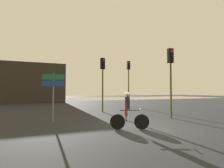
# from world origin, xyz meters

# --- Properties ---
(ground_plane) EXTENTS (120.00, 120.00, 0.00)m
(ground_plane) POSITION_xyz_m (0.00, 0.00, 0.00)
(ground_plane) COLOR black
(water_strip) EXTENTS (80.00, 16.00, 0.01)m
(water_strip) POSITION_xyz_m (0.00, 31.83, 0.00)
(water_strip) COLOR gray
(water_strip) RESTS_ON ground
(distant_building) EXTENTS (15.83, 4.00, 5.78)m
(distant_building) POSITION_xyz_m (-8.88, 21.83, 2.89)
(distant_building) COLOR #2D2823
(distant_building) RESTS_ON ground
(traffic_light_near_right) EXTENTS (0.33, 0.34, 4.34)m
(traffic_light_near_right) POSITION_xyz_m (3.16, 1.79, 3.02)
(traffic_light_near_right) COLOR #4C4719
(traffic_light_near_right) RESTS_ON ground
(traffic_light_center) EXTENTS (0.38, 0.40, 4.35)m
(traffic_light_center) POSITION_xyz_m (0.24, 6.35, 3.03)
(traffic_light_center) COLOR #4C4719
(traffic_light_center) RESTS_ON ground
(traffic_light_far_right) EXTENTS (0.33, 0.35, 4.93)m
(traffic_light_far_right) POSITION_xyz_m (4.40, 9.85, 3.40)
(traffic_light_far_right) COLOR #4C4719
(traffic_light_far_right) RESTS_ON ground
(direction_sign_post) EXTENTS (1.09, 0.18, 2.60)m
(direction_sign_post) POSITION_xyz_m (-3.74, 2.69, 1.79)
(direction_sign_post) COLOR slate
(direction_sign_post) RESTS_ON ground
(cyclist) EXTENTS (1.60, 0.74, 1.62)m
(cyclist) POSITION_xyz_m (-0.79, -0.06, 0.82)
(cyclist) COLOR black
(cyclist) RESTS_ON ground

